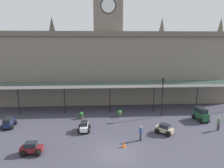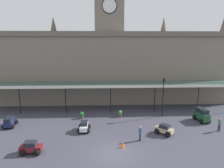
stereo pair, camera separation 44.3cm
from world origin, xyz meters
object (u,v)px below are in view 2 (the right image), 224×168
Objects in this scene: car_beige_sedan at (164,130)px; car_white_sedan at (84,127)px; traffic_cone at (123,145)px; victorian_lamppost at (163,93)px; planter_by_canopy at (82,115)px; car_green_van at (202,115)px; pedestrian_beside_cars at (140,133)px; pedestrian_near_entrance at (219,124)px; planter_forecourt_centre at (120,113)px; car_maroon_sedan at (31,148)px; car_navy_estate at (10,122)px.

car_white_sedan is at bearing 172.23° from car_beige_sedan.
traffic_cone is (4.28, -4.14, -0.21)m from car_white_sedan.
victorian_lamppost reaches higher than planter_by_canopy.
car_green_van is at bearing 31.45° from car_beige_sedan.
pedestrian_beside_cars is (-9.29, -5.27, 0.10)m from car_green_van.
car_green_van is 1.22× the size of car_white_sedan.
car_green_van is at bearing -22.80° from victorian_lamppost.
car_beige_sedan is 2.32× the size of planter_by_canopy.
pedestrian_beside_cars reaches higher than traffic_cone.
pedestrian_near_entrance reaches higher than car_white_sedan.
car_maroon_sedan is at bearing -134.07° from planter_forecourt_centre.
planter_by_canopy is at bearing 16.16° from car_navy_estate.
car_white_sedan is 3.48× the size of traffic_cone.
car_maroon_sedan is (4.90, -6.59, -0.06)m from car_navy_estate.
pedestrian_beside_cars reaches higher than car_beige_sedan.
pedestrian_near_entrance reaches higher than planter_forecourt_centre.
traffic_cone is at bearing -59.01° from planter_by_canopy.
car_green_van is at bearing 29.56° from pedestrian_beside_cars.
car_navy_estate is 14.95m from traffic_cone.
planter_by_canopy is at bearing 135.23° from pedestrian_beside_cars.
car_green_van reaches higher than car_beige_sedan.
victorian_lamppost is at bearing 31.65° from car_maroon_sedan.
traffic_cone is (-11.29, -6.66, -0.51)m from car_green_van.
planter_forecourt_centre is (14.18, 3.00, -0.07)m from car_navy_estate.
traffic_cone is at bearing -22.87° from car_navy_estate.
car_navy_estate reaches higher than traffic_cone.
car_beige_sedan is at bearing 14.64° from car_maroon_sedan.
pedestrian_beside_cars is 1.74× the size of planter_by_canopy.
victorian_lamppost is (1.41, 5.82, 2.96)m from car_beige_sedan.
car_navy_estate is 19.07m from car_beige_sedan.
traffic_cone is at bearing 5.02° from car_maroon_sedan.
car_navy_estate is 1.14× the size of car_white_sedan.
car_green_van is 15.77m from car_white_sedan.
pedestrian_near_entrance is 0.30× the size of victorian_lamppost.
pedestrian_near_entrance is 10.10m from pedestrian_beside_cars.
victorian_lamppost is 11.88m from planter_by_canopy.
car_green_van is at bearing 9.21° from car_white_sedan.
car_maroon_sedan and car_white_sedan have the same top height.
victorian_lamppost is at bearing 135.88° from pedestrian_near_entrance.
car_white_sedan is at bearing 177.53° from pedestrian_near_entrance.
car_green_van reaches higher than planter_forecourt_centre.
car_maroon_sedan is 2.14× the size of planter_by_canopy.
traffic_cone is (-6.49, -8.68, -3.17)m from victorian_lamppost.
pedestrian_beside_cars reaches higher than car_maroon_sedan.
car_beige_sedan is 3.79× the size of traffic_cone.
traffic_cone is at bearing -145.12° from pedestrian_beside_cars.
planter_forecourt_centre is at bearing 4.85° from planter_by_canopy.
victorian_lamppost reaches higher than planter_forecourt_centre.
car_navy_estate is 25.77m from pedestrian_near_entrance.
victorian_lamppost is 5.89× the size of planter_by_canopy.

